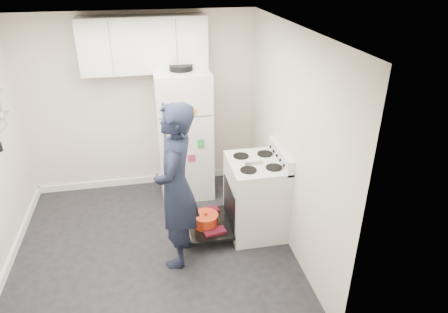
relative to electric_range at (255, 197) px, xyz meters
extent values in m
cube|color=black|center=(-1.26, -0.15, -0.47)|extent=(3.20, 3.20, 0.01)
cube|color=white|center=(-1.26, -0.15, 2.03)|extent=(3.20, 3.20, 0.01)
cube|color=silver|center=(-1.26, 1.45, 0.78)|extent=(3.20, 0.01, 2.50)
cube|color=silver|center=(-1.26, -1.75, 0.78)|extent=(3.20, 0.01, 2.50)
cube|color=silver|center=(0.34, -0.15, 0.78)|extent=(0.01, 3.20, 2.50)
cube|color=white|center=(-2.85, -0.15, -0.42)|extent=(0.03, 3.20, 0.10)
cube|color=white|center=(-1.26, 1.44, -0.42)|extent=(3.20, 0.03, 0.10)
cube|color=silver|center=(0.01, 0.00, -0.01)|extent=(0.65, 0.76, 0.92)
cube|color=black|center=(-0.06, 0.00, -0.07)|extent=(0.53, 0.60, 0.52)
cube|color=orange|center=(0.21, 0.00, -0.07)|extent=(0.02, 0.56, 0.46)
cylinder|color=black|center=(-0.01, 0.00, -0.25)|extent=(0.34, 0.34, 0.02)
cube|color=silver|center=(0.30, 0.00, 0.54)|extent=(0.08, 0.76, 0.18)
cube|color=silver|center=(0.01, 0.00, 0.47)|extent=(0.65, 0.76, 0.03)
cube|color=#B2B2B7|center=(-0.04, -0.05, 0.50)|extent=(0.22, 0.03, 0.01)
cube|color=black|center=(-0.59, 0.00, -0.32)|extent=(0.55, 0.70, 0.03)
cylinder|color=#B2B2B7|center=(-0.83, 0.00, -0.29)|extent=(0.02, 0.66, 0.02)
cylinder|color=red|center=(-0.62, -0.04, -0.24)|extent=(0.29, 0.29, 0.14)
cylinder|color=red|center=(-0.62, -0.04, -0.16)|extent=(0.30, 0.30, 0.02)
sphere|color=red|center=(-0.62, -0.04, -0.13)|extent=(0.04, 0.04, 0.04)
cube|color=maroon|center=(-0.54, -0.21, -0.29)|extent=(0.28, 0.17, 0.04)
cube|color=maroon|center=(-0.54, 0.25, -0.29)|extent=(0.27, 0.16, 0.04)
cube|color=silver|center=(-0.72, 1.10, 0.43)|extent=(0.72, 0.70, 1.79)
cube|color=#4C4C4C|center=(-0.72, 0.75, 0.82)|extent=(0.68, 0.01, 0.01)
cube|color=#B2B2B7|center=(-1.00, 0.73, 0.94)|extent=(0.03, 0.03, 0.20)
cube|color=#B2B2B7|center=(-1.00, 0.73, 0.52)|extent=(0.03, 0.03, 0.55)
cylinder|color=black|center=(-0.72, 1.10, 1.36)|extent=(0.30, 0.30, 0.07)
cube|color=#2F8F4C|center=(-0.54, 0.74, 0.43)|extent=(0.09, 0.01, 0.12)
cube|color=gold|center=(-0.87, 0.74, 0.81)|extent=(0.06, 0.01, 0.06)
cube|color=silver|center=(-0.77, 0.74, 0.58)|extent=(0.12, 0.01, 0.16)
cube|color=#BE7E16|center=(-0.62, 0.74, 0.88)|extent=(0.07, 0.01, 0.07)
cube|color=#A22E55|center=(-0.67, 0.74, 0.23)|extent=(0.10, 0.01, 0.10)
cube|color=silver|center=(-1.16, 1.28, 1.63)|extent=(1.60, 0.33, 0.70)
imported|color=black|center=(-0.97, -0.36, 0.46)|extent=(0.61, 0.77, 1.87)
camera|label=1|loc=(-1.18, -3.98, 2.63)|focal=32.00mm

